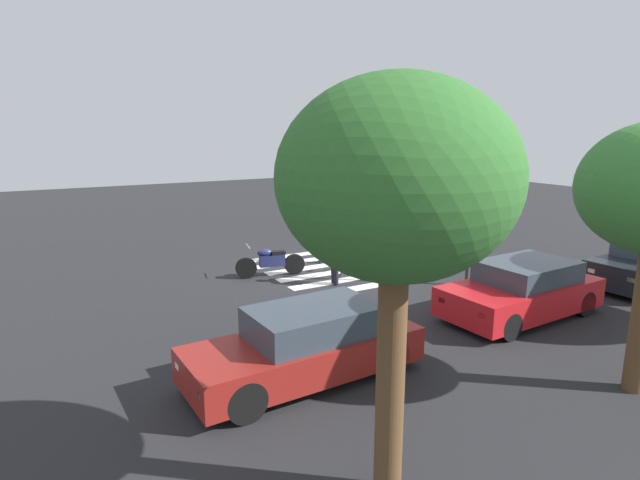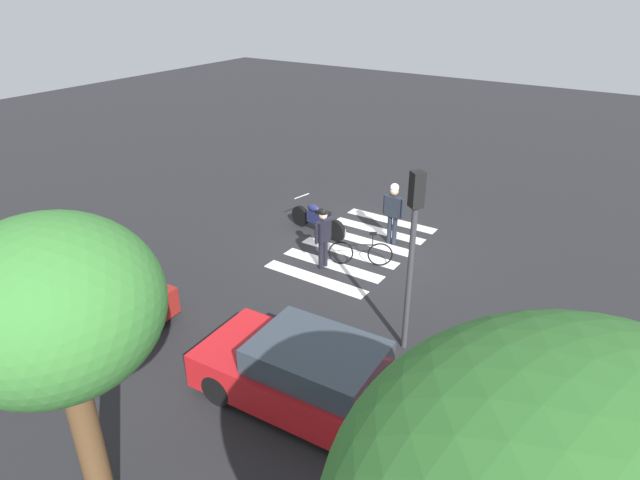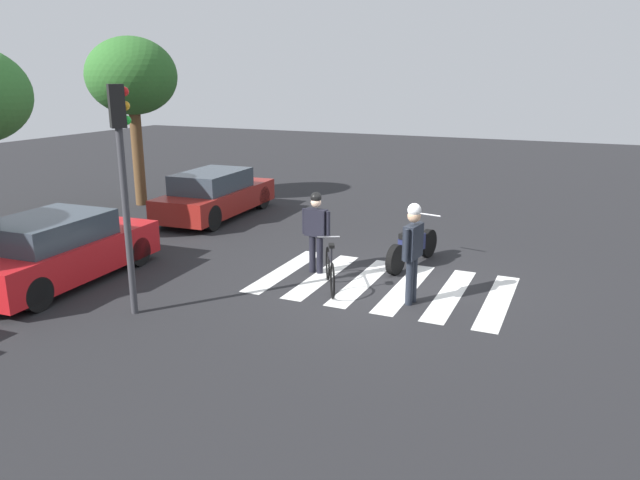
# 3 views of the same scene
# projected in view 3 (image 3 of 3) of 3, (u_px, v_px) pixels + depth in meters

# --- Properties ---
(ground_plane) EXTENTS (60.00, 60.00, 0.00)m
(ground_plane) POSITION_uv_depth(u_px,v_px,m) (384.00, 285.00, 12.20)
(ground_plane) COLOR #232326
(police_motorcycle) EXTENTS (2.21, 0.73, 1.05)m
(police_motorcycle) POSITION_uv_depth(u_px,v_px,m) (413.00, 245.00, 13.33)
(police_motorcycle) COLOR black
(police_motorcycle) RESTS_ON ground_plane
(leaning_bicycle) EXTENTS (1.58, 0.87, 1.01)m
(leaning_bicycle) POSITION_uv_depth(u_px,v_px,m) (330.00, 270.00, 11.90)
(leaning_bicycle) COLOR black
(leaning_bicycle) RESTS_ON ground_plane
(officer_on_foot) EXTENTS (0.70, 0.26, 1.90)m
(officer_on_foot) POSITION_uv_depth(u_px,v_px,m) (413.00, 245.00, 10.94)
(officer_on_foot) COLOR #1E232D
(officer_on_foot) RESTS_ON ground_plane
(officer_by_motorcycle) EXTENTS (0.24, 0.66, 1.76)m
(officer_by_motorcycle) POSITION_uv_depth(u_px,v_px,m) (316.00, 227.00, 12.70)
(officer_by_motorcycle) COLOR black
(officer_by_motorcycle) RESTS_ON ground_plane
(crosswalk_stripes) EXTENTS (3.08, 4.95, 0.01)m
(crosswalk_stripes) POSITION_uv_depth(u_px,v_px,m) (384.00, 285.00, 12.20)
(crosswalk_stripes) COLOR silver
(crosswalk_stripes) RESTS_ON ground_plane
(car_red_convertible) EXTENTS (4.32, 2.07, 1.40)m
(car_red_convertible) POSITION_uv_depth(u_px,v_px,m) (56.00, 250.00, 12.22)
(car_red_convertible) COLOR black
(car_red_convertible) RESTS_ON ground_plane
(car_maroon_wagon) EXTENTS (4.53, 1.91, 1.40)m
(car_maroon_wagon) POSITION_uv_depth(u_px,v_px,m) (215.00, 195.00, 17.80)
(car_maroon_wagon) COLOR black
(car_maroon_wagon) RESTS_ON ground_plane
(traffic_light_pole) EXTENTS (0.35, 0.34, 3.97)m
(traffic_light_pole) POSITION_uv_depth(u_px,v_px,m) (123.00, 163.00, 10.05)
(traffic_light_pole) COLOR #38383D
(traffic_light_pole) RESTS_ON ground_plane
(street_tree_far) EXTENTS (2.79, 2.79, 5.26)m
(street_tree_far) POSITION_uv_depth(u_px,v_px,m) (132.00, 78.00, 18.65)
(street_tree_far) COLOR brown
(street_tree_far) RESTS_ON ground_plane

